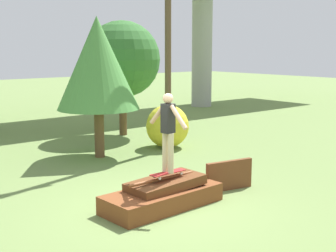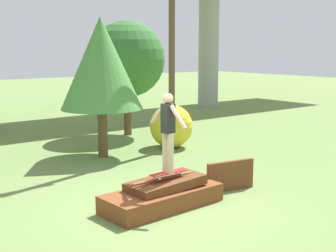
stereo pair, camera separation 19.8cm
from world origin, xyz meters
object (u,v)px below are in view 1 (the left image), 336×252
at_px(utility_pole, 168,2).
at_px(bush_yellow_flowering, 167,126).
at_px(skater, 168,127).
at_px(tree_behind_left, 122,59).
at_px(skateboard, 168,173).
at_px(tree_behind_right, 98,64).

relative_size(utility_pole, bush_yellow_flowering, 6.41).
distance_m(skater, tree_behind_left, 8.20).
height_order(skateboard, utility_pole, utility_pole).
bearing_deg(utility_pole, skateboard, -129.44).
distance_m(utility_pole, tree_behind_right, 2.95).
xyz_separation_m(utility_pole, tree_behind_right, (-2.27, 0.44, -1.84)).
distance_m(utility_pole, bush_yellow_flowering, 3.91).
xyz_separation_m(skateboard, bush_yellow_flowering, (3.62, 4.43, -0.00)).
bearing_deg(bush_yellow_flowering, tree_behind_right, 174.73).
bearing_deg(skateboard, skater, -90.00).
height_order(tree_behind_left, tree_behind_right, tree_behind_left).
xyz_separation_m(skateboard, skater, (0.00, -0.00, 0.94)).
height_order(skateboard, skater, skater).
relative_size(skater, utility_pole, 0.18).
bearing_deg(utility_pole, bush_yellow_flowering, 54.49).
relative_size(skateboard, skater, 0.52).
bearing_deg(tree_behind_left, bush_yellow_flowering, -92.76).
relative_size(skater, tree_behind_left, 0.38).
bearing_deg(tree_behind_left, skateboard, -117.56).
distance_m(skateboard, bush_yellow_flowering, 5.73).
bearing_deg(utility_pole, tree_behind_right, 169.14).
bearing_deg(skateboard, utility_pole, 50.56).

